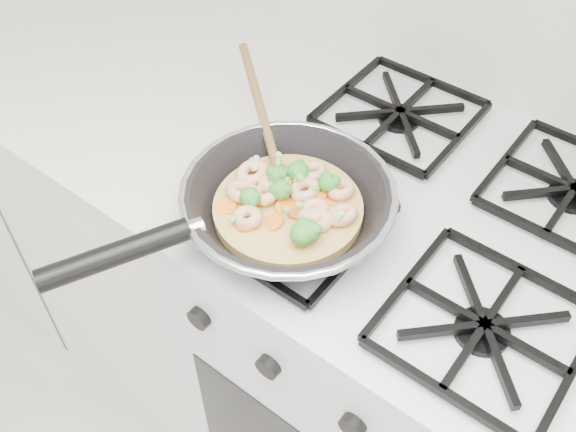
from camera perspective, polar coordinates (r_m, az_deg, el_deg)
The scene contains 3 objects.
stove at distance 1.33m, azimuth 9.57°, elevation -12.64°, with size 0.60×0.60×0.92m.
counter_left at distance 1.67m, azimuth -14.52°, elevation 2.16°, with size 1.00×0.60×0.90m.
skillet at distance 0.89m, azimuth -0.33°, elevation 1.15°, with size 0.40×0.51×0.10m.
Camera 1 is at (0.23, 1.05, 1.60)m, focal length 40.28 mm.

